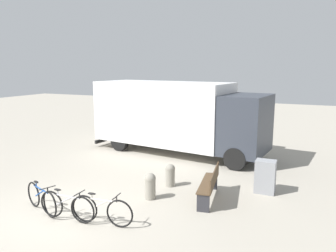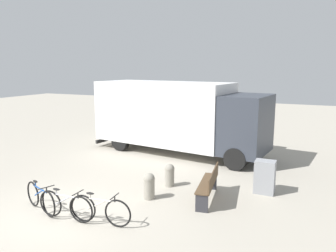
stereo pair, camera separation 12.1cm
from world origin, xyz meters
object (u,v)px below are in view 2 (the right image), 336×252
object	(u,v)px
utility_box	(265,177)
park_bench	(210,183)
bicycle_middle	(65,206)
bicycle_far	(100,210)
delivery_truck	(177,114)
bicycle_near	(40,198)
bollard_near_bench	(149,185)
bollard_far_bench	(170,174)

from	to	relation	value
utility_box	park_bench	bearing A→B (deg)	-137.82
park_bench	bicycle_middle	world-z (taller)	park_bench
bicycle_far	utility_box	xyz separation A→B (m)	(3.36, 3.79, 0.14)
bicycle_middle	delivery_truck	bearing A→B (deg)	88.83
bicycle_near	bicycle_far	bearing A→B (deg)	21.83
bollard_near_bench	utility_box	xyz separation A→B (m)	(3.01, 1.87, 0.09)
delivery_truck	bollard_far_bench	bearing A→B (deg)	-62.62
delivery_truck	bicycle_far	distance (m)	7.33
park_bench	bicycle_near	xyz separation A→B (m)	(-3.90, -2.60, -0.15)
utility_box	bollard_near_bench	bearing A→B (deg)	-148.11
park_bench	bicycle_middle	distance (m)	4.00
bicycle_far	bollard_far_bench	bearing A→B (deg)	75.12
utility_box	bicycle_middle	bearing A→B (deg)	-137.58
park_bench	bicycle_far	world-z (taller)	park_bench
bicycle_near	utility_box	bearing A→B (deg)	56.40
bollard_near_bench	utility_box	world-z (taller)	utility_box
delivery_truck	bicycle_far	world-z (taller)	delivery_truck
bollard_far_bench	utility_box	world-z (taller)	utility_box
delivery_truck	bicycle_middle	size ratio (longest dim) A/B	4.86
park_bench	utility_box	size ratio (longest dim) A/B	1.82
park_bench	bollard_near_bench	world-z (taller)	park_bench
delivery_truck	bicycle_near	size ratio (longest dim) A/B	5.14
bicycle_middle	bollard_near_bench	bearing A→B (deg)	56.17
park_bench	bollard_far_bench	world-z (taller)	park_bench
park_bench	bicycle_middle	bearing A→B (deg)	123.75
bollard_far_bench	bicycle_middle	bearing A→B (deg)	-113.54
delivery_truck	bicycle_near	xyz separation A→B (m)	(-0.90, -7.18, -1.36)
bollard_far_bench	delivery_truck	bearing A→B (deg)	110.16
bicycle_near	bollard_far_bench	size ratio (longest dim) A/B	2.12
bicycle_far	bollard_far_bench	size ratio (longest dim) A/B	2.23
bicycle_near	bollard_far_bench	distance (m)	3.95
delivery_truck	utility_box	distance (m)	5.64
bollard_far_bench	park_bench	bearing A→B (deg)	-20.25
park_bench	bollard_near_bench	distance (m)	1.76
bicycle_middle	bollard_far_bench	size ratio (longest dim) A/B	2.24
bicycle_far	bollard_far_bench	xyz separation A→B (m)	(0.47, 3.11, 0.03)
bicycle_near	utility_box	size ratio (longest dim) A/B	1.54
bollard_far_bench	utility_box	distance (m)	2.97
bicycle_middle	bollard_near_bench	xyz separation A→B (m)	(1.31, 2.07, 0.05)
delivery_truck	bicycle_near	distance (m)	7.36
delivery_truck	bollard_near_bench	world-z (taller)	delivery_truck
bollard_far_bench	utility_box	size ratio (longest dim) A/B	0.73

